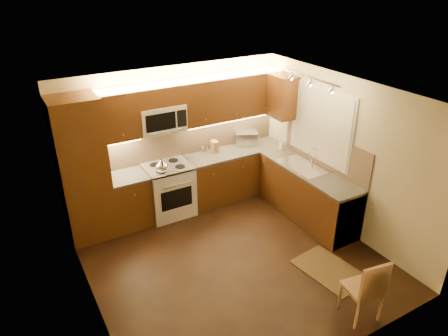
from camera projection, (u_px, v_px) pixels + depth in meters
floor at (234, 259)px, 6.16m from camera, size 4.00×4.00×0.01m
ceiling at (236, 96)px, 5.06m from camera, size 4.00×4.00×0.01m
wall_back at (175, 138)px, 7.17m from camera, size 4.00×0.01×2.50m
wall_front at (340, 271)px, 4.05m from camera, size 4.00×0.01×2.50m
wall_left at (85, 228)px, 4.72m from camera, size 0.01×4.00×2.50m
wall_right at (343, 156)px, 6.50m from camera, size 0.01×4.00×2.50m
pantry at (83, 171)px, 6.24m from camera, size 0.70×0.60×2.30m
base_cab_back_left at (130, 201)px, 6.85m from camera, size 0.62×0.60×0.86m
counter_back_left at (127, 177)px, 6.65m from camera, size 0.62×0.60×0.04m
base_cab_back_right at (235, 173)px, 7.76m from camera, size 1.92×0.60×0.86m
counter_back_right at (235, 151)px, 7.56m from camera, size 1.92×0.60×0.04m
base_cab_right at (307, 194)px, 7.04m from camera, size 0.60×2.00×0.86m
counter_right at (309, 171)px, 6.84m from camera, size 0.60×2.00×0.04m
dishwasher at (336, 214)px, 6.50m from camera, size 0.58×0.60×0.84m
backsplash_back at (193, 137)px, 7.34m from camera, size 3.30×0.02×0.60m
backsplash_right at (325, 150)px, 6.83m from camera, size 0.02×2.00×0.60m
upper_cab_back_left at (118, 116)px, 6.31m from camera, size 0.62×0.35×0.75m
upper_cab_back_right at (232, 97)px, 7.22m from camera, size 1.92×0.35×0.75m
upper_cab_bridge at (159, 95)px, 6.52m from camera, size 0.76×0.35×0.31m
upper_cab_right_corner at (283, 97)px, 7.24m from camera, size 0.35×0.50×0.75m
stove at (169, 190)px, 7.13m from camera, size 0.76×0.65×0.92m
microwave at (161, 118)px, 6.68m from camera, size 0.76×0.38×0.44m
window_frame at (321, 124)px, 6.77m from camera, size 0.03×1.44×1.24m
window_blinds at (320, 124)px, 6.76m from camera, size 0.02×1.36×1.16m
sink at (304, 162)px, 6.92m from camera, size 0.52×0.86×0.15m
faucet at (313, 156)px, 6.97m from camera, size 0.20×0.04×0.30m
track_light_bar at (311, 77)px, 6.08m from camera, size 0.04×1.20×0.03m
kettle at (162, 165)px, 6.66m from camera, size 0.24×0.24×0.24m
toaster_oven at (246, 138)px, 7.77m from camera, size 0.50×0.45×0.25m
knife_block at (215, 147)px, 7.43m from camera, size 0.11×0.17×0.22m
spice_jar_a at (188, 156)px, 7.21m from camera, size 0.06×0.06×0.10m
spice_jar_b at (188, 156)px, 7.21m from camera, size 0.04×0.04×0.10m
spice_jar_c at (207, 148)px, 7.51m from camera, size 0.05×0.05×0.10m
spice_jar_d at (203, 150)px, 7.46m from camera, size 0.06×0.06×0.10m
soap_bottle at (282, 144)px, 7.58m from camera, size 0.09×0.09×0.20m
rug at (330, 270)px, 5.94m from camera, size 0.77×1.05×0.01m
dining_chair at (362, 287)px, 5.00m from camera, size 0.45×0.45×0.90m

